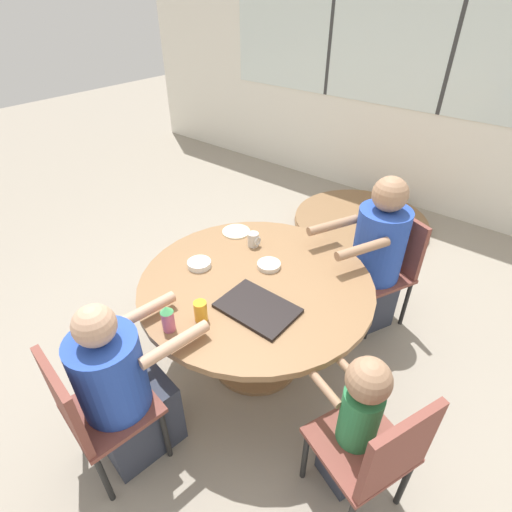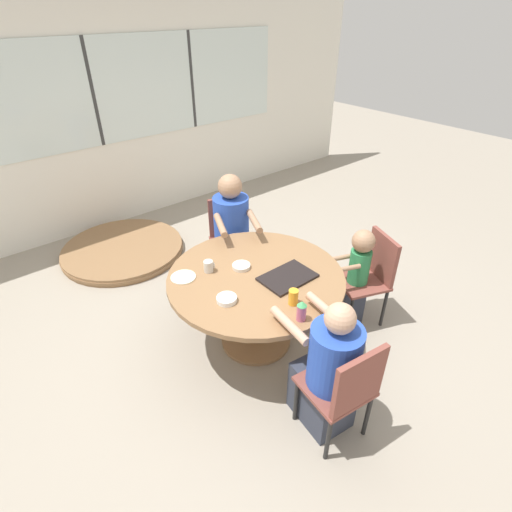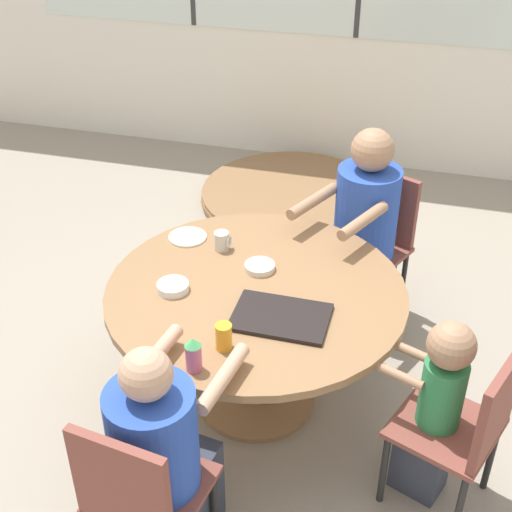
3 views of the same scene
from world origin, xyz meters
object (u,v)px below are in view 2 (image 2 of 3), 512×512
person_man_blue_shirt (328,372)px  bowl_white_shallow (241,266)px  chair_for_woman_green_shirt (229,232)px  bowl_cereal (227,299)px  chair_for_man_blue_shirt (346,387)px  person_toddler (356,277)px  coffee_mug (209,266)px  chair_for_toddler (371,272)px  person_woman_green_shirt (233,238)px  folded_table_stack (123,249)px  sippy_cup (302,310)px  juice_glass (293,297)px

person_man_blue_shirt → bowl_white_shallow: 1.08m
chair_for_woman_green_shirt → bowl_cereal: bearing=77.9°
chair_for_man_blue_shirt → person_toddler: 1.24m
chair_for_man_blue_shirt → coffee_mug: bearing=102.4°
person_toddler → chair_for_toddler: bearing=-90.0°
person_woman_green_shirt → bowl_white_shallow: size_ratio=8.09×
folded_table_stack → person_toddler: bearing=-65.0°
person_woman_green_shirt → chair_for_toddler: bearing=141.8°
chair_for_toddler → person_toddler: person_toddler is taller
person_woman_green_shirt → person_toddler: bearing=137.1°
person_woman_green_shirt → folded_table_stack: (-0.66, 1.29, -0.48)m
chair_for_woman_green_shirt → bowl_white_shallow: bearing=84.7°
person_woman_green_shirt → folded_table_stack: person_woman_green_shirt is taller
coffee_mug → chair_for_man_blue_shirt: bearing=-85.8°
person_woman_green_shirt → bowl_cereal: person_woman_green_shirt is taller
chair_for_woman_green_shirt → bowl_cereal: (-0.81, -1.08, 0.22)m
bowl_white_shallow → coffee_mug: bearing=151.0°
coffee_mug → bowl_cereal: coffee_mug is taller
person_toddler → folded_table_stack: person_toddler is taller
coffee_mug → sippy_cup: 0.88m
chair_for_woman_green_shirt → juice_glass: (-0.47, -1.40, 0.26)m
person_man_blue_shirt → bowl_cereal: bearing=115.1°
person_woman_green_shirt → person_man_blue_shirt: 1.78m
chair_for_woman_green_shirt → person_toddler: bearing=132.0°
person_toddler → folded_table_stack: size_ratio=0.67×
chair_for_woman_green_shirt → person_toddler: person_toddler is taller
sippy_cup → bowl_white_shallow: (0.07, 0.74, -0.06)m
juice_glass → bowl_cereal: 0.47m
person_man_blue_shirt → juice_glass: 0.55m
bowl_white_shallow → folded_table_stack: (-0.26, 1.95, -0.67)m
person_woman_green_shirt → sippy_cup: person_woman_green_shirt is taller
chair_for_man_blue_shirt → sippy_cup: bearing=90.9°
bowl_white_shallow → chair_for_man_blue_shirt: bearing=-96.1°
chair_for_woman_green_shirt → bowl_white_shallow: size_ratio=5.83×
person_man_blue_shirt → person_woman_green_shirt: bearing=81.7°
chair_for_toddler → juice_glass: bearing=113.8°
person_woman_green_shirt → sippy_cup: size_ratio=7.57×
chair_for_man_blue_shirt → folded_table_stack: size_ratio=0.61×
bowl_white_shallow → bowl_cereal: bearing=-141.8°
bowl_white_shallow → folded_table_stack: bowl_white_shallow is taller
person_woman_green_shirt → folded_table_stack: 1.53m
chair_for_man_blue_shirt → chair_for_toddler: size_ratio=1.00×
chair_for_toddler → person_man_blue_shirt: person_man_blue_shirt is taller
juice_glass → coffee_mug: bearing=108.0°
juice_glass → bowl_cereal: size_ratio=0.80×
chair_for_woman_green_shirt → coffee_mug: 1.01m
person_man_blue_shirt → coffee_mug: (-0.12, 1.17, 0.28)m
sippy_cup → bowl_cereal: 0.55m
person_toddler → sippy_cup: (-0.95, -0.25, 0.30)m
chair_for_woman_green_shirt → juice_glass: chair_for_woman_green_shirt is taller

